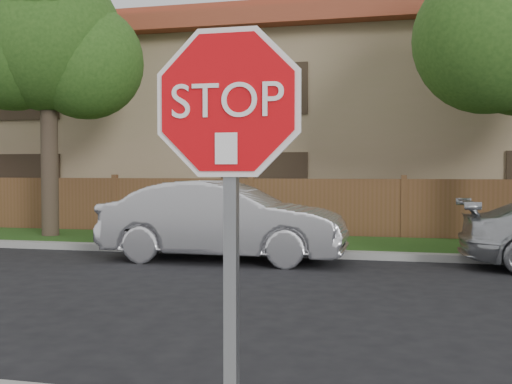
# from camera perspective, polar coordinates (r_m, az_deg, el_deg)

# --- Properties ---
(far_curb) EXTENTS (70.00, 0.30, 0.15)m
(far_curb) POSITION_cam_1_polar(r_m,az_deg,el_deg) (12.54, 14.05, -5.99)
(far_curb) COLOR gray
(far_curb) RESTS_ON ground
(grass_strip) EXTENTS (70.00, 3.00, 0.12)m
(grass_strip) POSITION_cam_1_polar(r_m,az_deg,el_deg) (14.18, 13.94, -5.12)
(grass_strip) COLOR #1E4714
(grass_strip) RESTS_ON ground
(fence) EXTENTS (70.00, 0.12, 1.60)m
(fence) POSITION_cam_1_polar(r_m,az_deg,el_deg) (15.70, 13.89, -1.71)
(fence) COLOR brown
(fence) RESTS_ON ground
(apartment_building) EXTENTS (35.20, 9.20, 7.20)m
(apartment_building) POSITION_cam_1_polar(r_m,az_deg,el_deg) (21.34, 13.76, 6.61)
(apartment_building) COLOR #9D8761
(apartment_building) RESTS_ON ground
(tree_left) EXTENTS (4.80, 3.90, 7.78)m
(tree_left) POSITION_cam_1_polar(r_m,az_deg,el_deg) (16.73, -19.39, 13.69)
(tree_left) COLOR #382B21
(tree_left) RESTS_ON ground
(stop_sign) EXTENTS (1.01, 0.13, 2.55)m
(stop_sign) POSITION_cam_1_polar(r_m,az_deg,el_deg) (2.90, -2.61, 2.15)
(stop_sign) COLOR gray
(stop_sign) RESTS_ON sidewalk_near
(sedan_left) EXTENTS (4.90, 1.71, 1.61)m
(sedan_left) POSITION_cam_1_polar(r_m,az_deg,el_deg) (12.10, -3.07, -2.74)
(sedan_left) COLOR silver
(sedan_left) RESTS_ON ground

